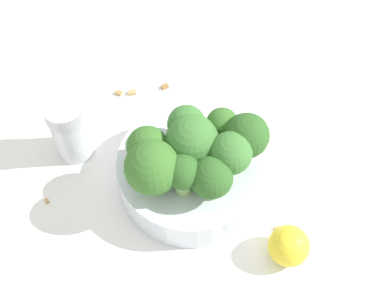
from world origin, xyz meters
The scene contains 18 objects.
ground_plane centered at (0.00, 0.00, 0.00)m, with size 3.00×3.00×0.00m, color white.
bowl centered at (0.00, 0.00, 0.02)m, with size 0.15×0.15×0.04m, color silver.
broccoli_floret_0 centered at (-0.01, -0.03, 0.07)m, with size 0.04×0.04×0.05m.
broccoli_floret_1 centered at (0.00, 0.00, 0.08)m, with size 0.05×0.05×0.06m.
broccoli_floret_2 centered at (-0.05, 0.02, 0.08)m, with size 0.04×0.04×0.06m.
broccoli_floret_3 centered at (-0.04, -0.01, 0.07)m, with size 0.03×0.03×0.05m.
broccoli_floret_4 centered at (0.00, 0.04, 0.07)m, with size 0.04×0.04×0.05m.
broccoli_floret_5 centered at (-0.03, 0.03, 0.08)m, with size 0.04×0.04×0.06m.
broccoli_floret_6 centered at (0.05, 0.01, 0.08)m, with size 0.05×0.05×0.06m.
broccoli_floret_7 centered at (0.02, 0.03, 0.07)m, with size 0.03×0.03×0.05m.
broccoli_floret_8 centered at (0.04, -0.02, 0.07)m, with size 0.04×0.04×0.05m.
pepper_shaker centered at (0.10, -0.09, 0.04)m, with size 0.04×0.04×0.08m.
lemon_wedge centered at (-0.05, 0.11, 0.02)m, with size 0.04×0.04×0.04m, color yellow.
almond_crumb_0 centered at (-0.03, -0.13, 0.00)m, with size 0.01×0.01×0.01m, color olive.
almond_crumb_1 centered at (0.15, -0.04, 0.00)m, with size 0.01×0.00×0.01m, color tan.
almond_crumb_2 centered at (0.01, -0.14, 0.00)m, with size 0.01×0.01×0.01m, color tan.
almond_crumb_3 centered at (0.03, -0.15, 0.00)m, with size 0.01×0.01×0.01m, color #AD7F4C.
almond_crumb_4 centered at (-0.05, 0.09, 0.00)m, with size 0.01×0.01×0.01m, color #AD7F4C.
Camera 1 is at (0.12, 0.26, 0.50)m, focal length 50.00 mm.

